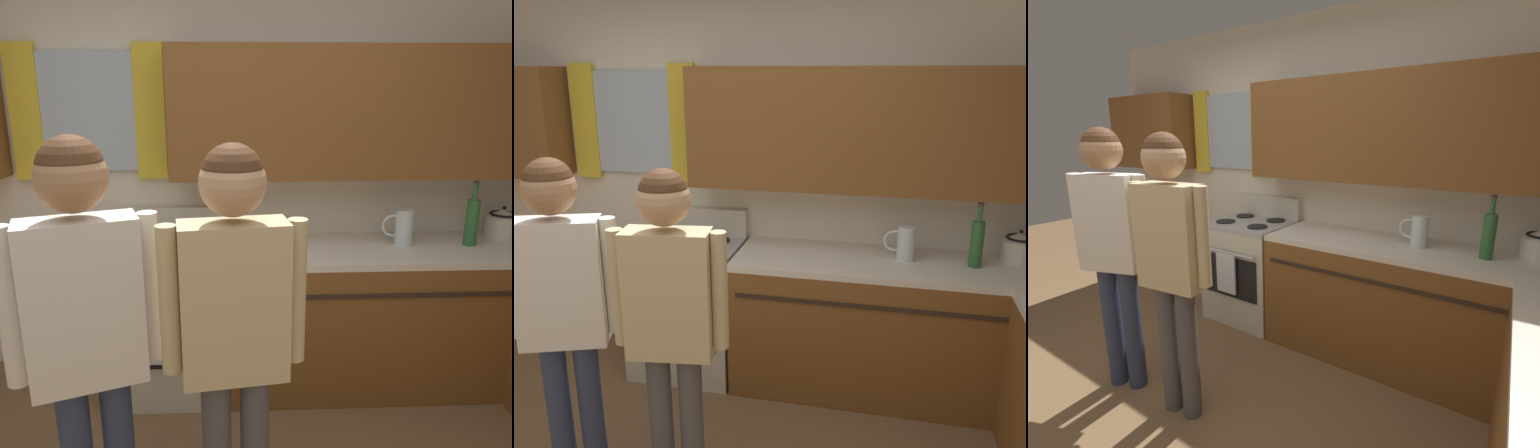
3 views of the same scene
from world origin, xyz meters
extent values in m
cube|color=silver|center=(0.00, 1.90, 1.30)|extent=(4.60, 0.10, 2.60)
cube|color=silver|center=(-0.78, 1.83, 1.68)|extent=(0.56, 0.03, 0.70)
cube|color=yellow|center=(-1.15, 1.82, 1.68)|extent=(0.18, 0.04, 0.80)
cube|color=yellow|center=(-0.41, 1.82, 1.68)|extent=(0.18, 0.04, 0.80)
cube|color=brown|center=(1.01, 1.69, 1.68)|extent=(2.58, 0.32, 0.76)
cube|color=brown|center=(1.18, 1.54, 0.43)|extent=(2.24, 0.62, 0.86)
cube|color=silver|center=(1.18, 1.54, 0.88)|extent=(2.24, 0.62, 0.04)
cube|color=#2D2319|center=(1.18, 1.23, 0.72)|extent=(2.12, 0.01, 0.02)
cube|color=beige|center=(-0.31, 1.54, 0.43)|extent=(0.70, 0.62, 0.86)
cube|color=black|center=(-0.31, 1.23, 0.48)|extent=(0.58, 0.01, 0.36)
cylinder|color=#ADADB2|center=(-0.31, 1.20, 0.70)|extent=(0.58, 0.02, 0.02)
cube|color=#ADADB2|center=(-0.31, 1.54, 0.88)|extent=(0.70, 0.62, 0.04)
cube|color=beige|center=(-0.31, 1.81, 1.00)|extent=(0.70, 0.08, 0.20)
cylinder|color=black|center=(-0.49, 1.40, 0.91)|extent=(0.17, 0.17, 0.01)
cylinder|color=black|center=(-0.13, 1.40, 0.91)|extent=(0.17, 0.17, 0.01)
cylinder|color=black|center=(-0.49, 1.68, 0.91)|extent=(0.17, 0.17, 0.01)
cylinder|color=black|center=(-0.13, 1.68, 0.91)|extent=(0.17, 0.17, 0.01)
cube|color=silver|center=(-0.31, 1.19, 0.52)|extent=(0.20, 0.02, 0.34)
cylinder|color=#2D6633|center=(1.53, 1.55, 1.04)|extent=(0.08, 0.08, 0.28)
cylinder|color=#2D6633|center=(1.53, 1.55, 1.23)|extent=(0.03, 0.03, 0.10)
cylinder|color=#3F382D|center=(1.53, 1.55, 1.29)|extent=(0.03, 0.03, 0.02)
cylinder|color=silver|center=(1.80, 1.70, 0.97)|extent=(0.20, 0.20, 0.14)
cone|color=silver|center=(1.80, 1.70, 1.06)|extent=(0.18, 0.18, 0.05)
sphere|color=black|center=(1.80, 1.70, 1.09)|extent=(0.02, 0.02, 0.02)
torus|color=black|center=(1.80, 1.70, 1.05)|extent=(0.17, 0.17, 0.02)
cylinder|color=silver|center=(1.12, 1.58, 1.01)|extent=(0.11, 0.11, 0.22)
torus|color=silver|center=(1.05, 1.58, 1.02)|extent=(0.14, 0.02, 0.14)
cube|color=white|center=(-0.41, 0.30, 1.13)|extent=(0.41, 0.28, 0.59)
cylinder|color=white|center=(-0.20, 0.38, 1.15)|extent=(0.07, 0.07, 0.54)
cylinder|color=white|center=(-0.63, 0.23, 1.15)|extent=(0.07, 0.07, 0.54)
sphere|color=#A87A56|center=(-0.41, 0.30, 1.56)|extent=(0.23, 0.23, 0.23)
sphere|color=#4C2D19|center=(-0.41, 0.30, 1.58)|extent=(0.21, 0.21, 0.21)
cube|color=#D1BC8C|center=(0.09, 0.34, 1.11)|extent=(0.39, 0.21, 0.58)
cylinder|color=#D1BC8C|center=(0.31, 0.37, 1.13)|extent=(0.07, 0.07, 0.53)
cylinder|color=#D1BC8C|center=(-0.13, 0.31, 1.13)|extent=(0.07, 0.07, 0.53)
sphere|color=tan|center=(0.09, 0.34, 1.53)|extent=(0.22, 0.22, 0.22)
sphere|color=#4C2D19|center=(0.09, 0.34, 1.55)|extent=(0.21, 0.21, 0.21)
camera|label=1|loc=(0.10, -1.22, 1.82)|focal=34.25mm
camera|label=2|loc=(0.98, -1.61, 2.04)|focal=36.87mm
camera|label=3|loc=(1.60, -0.85, 1.62)|focal=24.59mm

